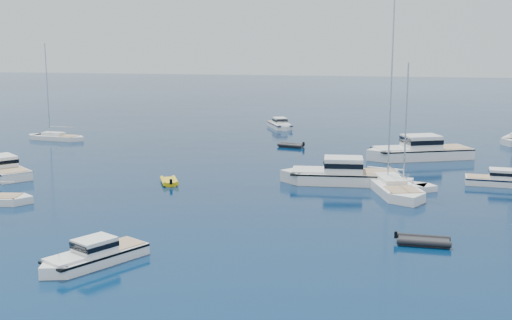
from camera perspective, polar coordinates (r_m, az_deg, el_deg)
The scene contains 13 objects.
ground at distance 37.56m, azimuth -5.48°, elevation -10.25°, with size 400.00×400.00×0.00m, color navy.
motor_cruiser_near at distance 40.84m, azimuth -14.02°, elevation -8.79°, with size 2.32×7.58×1.99m, color white, non-canonical shape.
motor_cruiser_centre at distance 61.54m, azimuth 7.38°, elevation -1.99°, with size 3.61×11.81×3.10m, color silver, non-canonical shape.
motor_cruiser_far_r at distance 64.16m, azimuth 20.76°, elevation -2.08°, with size 2.27×7.41×1.94m, color white, non-canonical shape.
motor_cruiser_far_l at distance 69.20m, azimuth -21.28°, elevation -1.23°, with size 2.98×9.75×2.56m, color white, non-canonical shape.
motor_cruiser_distant at distance 75.45m, azimuth 14.00°, elevation 0.12°, with size 3.95×12.92×3.39m, color white, non-canonical shape.
motor_cruiser_horizon at distance 98.13m, azimuth 2.12°, elevation 2.81°, with size 2.32×7.59×1.99m, color white, non-canonical shape.
sailboat_mid_r at distance 59.05m, azimuth 11.74°, elevation -2.66°, with size 3.18×12.23×17.98m, color white, non-canonical shape.
sailboat_centre at distance 60.33m, azimuth 11.99°, elevation -2.39°, with size 2.07×7.95×11.68m, color white, non-canonical shape.
sailboat_far_l at distance 90.73m, azimuth -17.07°, elevation 1.70°, with size 2.32×8.94×13.14m, color white, non-canonical shape.
tender_yellow at distance 61.25m, azimuth -7.58°, elevation -2.05°, with size 1.74×3.06×0.95m, color yellow, non-canonical shape.
tender_grey_near at distance 44.61m, azimuth 14.43°, elevation -7.14°, with size 1.99×3.62×0.95m, color black, non-canonical shape.
tender_grey_far at distance 81.02m, azimuth 3.08°, elevation 1.14°, with size 1.83×3.27×0.95m, color black, non-canonical shape.
Camera 1 is at (10.30, -33.56, 13.37)m, focal length 45.80 mm.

